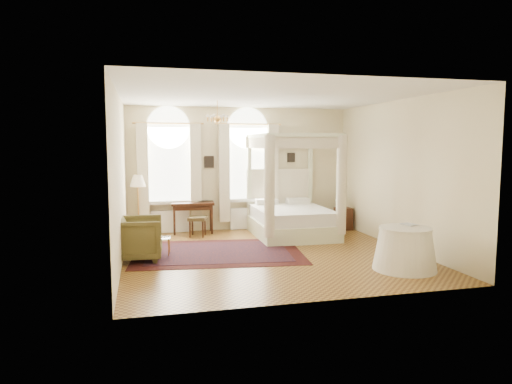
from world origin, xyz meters
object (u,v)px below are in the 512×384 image
nightstand (343,219)px  canopy_bed (292,213)px  writing_desk (193,207)px  armchair (138,239)px  coffee_table (157,239)px  side_table (405,249)px  floor_lamp (138,184)px  stool (197,220)px

nightstand → canopy_bed: bearing=-164.1°
writing_desk → armchair: (-1.37, -2.55, -0.26)m
nightstand → coffee_table: nightstand is taller
writing_desk → side_table: size_ratio=0.97×
floor_lamp → armchair: bearing=-90.0°
side_table → armchair: bearing=158.3°
coffee_table → side_table: size_ratio=0.51×
armchair → coffee_table: 0.53m
canopy_bed → stool: (-2.33, 0.51, -0.17)m
nightstand → coffee_table: bearing=-161.1°
canopy_bed → nightstand: size_ratio=4.28×
nightstand → armchair: 5.78m
nightstand → floor_lamp: size_ratio=0.39×
stool → armchair: (-1.44, -2.09, 0.02)m
canopy_bed → side_table: canopy_bed is taller
canopy_bed → writing_desk: size_ratio=2.28×
writing_desk → side_table: (3.43, -4.46, -0.31)m
writing_desk → floor_lamp: floor_lamp is taller
nightstand → side_table: size_ratio=0.52×
stool → canopy_bed: bearing=-12.2°
canopy_bed → coffee_table: bearing=-159.8°
writing_desk → armchair: bearing=-118.3°
armchair → side_table: (4.81, -1.91, -0.05)m
armchair → side_table: bearing=-108.4°
floor_lamp → coffee_table: bearing=-79.9°
canopy_bed → nightstand: 1.72m
canopy_bed → armchair: canopy_bed is taller
armchair → canopy_bed: bearing=-63.9°
canopy_bed → nightstand: canopy_bed is taller
writing_desk → armchair: armchair is taller
stool → floor_lamp: 1.76m
nightstand → floor_lamp: (-5.40, 0.50, 1.02)m
stool → armchair: size_ratio=0.56×
stool → armchair: bearing=-124.5°
writing_desk → stool: size_ratio=2.08×
nightstand → armchair: size_ratio=0.62×
canopy_bed → stool: canopy_bed is taller
stool → side_table: size_ratio=0.47×
side_table → stool: bearing=130.1°
side_table → floor_lamp: bearing=137.1°
armchair → floor_lamp: 2.70m
side_table → nightstand: bearing=81.5°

